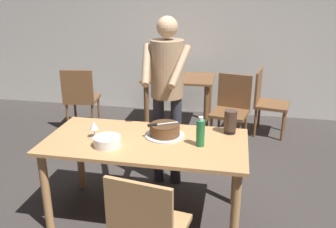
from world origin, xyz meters
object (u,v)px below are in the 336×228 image
at_px(chair_near_side, 147,228).
at_px(wine_glass_near, 94,126).
at_px(water_bottle, 200,133).
at_px(hurricane_lamp, 230,122).
at_px(main_dining_table, 146,152).
at_px(plate_stack, 107,141).
at_px(person_cutting_cake, 167,84).
at_px(background_chair_1, 267,100).
at_px(background_chair_2, 231,107).
at_px(background_table, 179,88).
at_px(cake_knife, 157,125).
at_px(cake_on_platter, 165,131).
at_px(background_chair_0, 81,96).

bearing_deg(chair_near_side, wine_glass_near, 130.34).
bearing_deg(water_bottle, hurricane_lamp, 53.64).
xyz_separation_m(main_dining_table, plate_stack, (-0.28, -0.17, 0.15)).
height_order(plate_stack, person_cutting_cake, person_cutting_cake).
height_order(wine_glass_near, background_chair_1, background_chair_1).
relative_size(wine_glass_near, background_chair_1, 0.16).
height_order(person_cutting_cake, background_chair_2, person_cutting_cake).
distance_m(main_dining_table, water_bottle, 0.52).
xyz_separation_m(chair_near_side, background_table, (-0.29, 3.07, 0.09)).
distance_m(wine_glass_near, chair_near_side, 1.07).
xyz_separation_m(plate_stack, water_bottle, (0.74, 0.15, 0.07)).
xyz_separation_m(person_cutting_cake, chair_near_side, (0.15, -1.42, -0.58)).
distance_m(cake_knife, chair_near_side, 0.96).
bearing_deg(person_cutting_cake, plate_stack, -113.09).
relative_size(plate_stack, water_bottle, 0.88).
relative_size(cake_on_platter, wine_glass_near, 2.36).
height_order(background_chair_0, background_chair_1, same).
height_order(plate_stack, water_bottle, water_bottle).
relative_size(chair_near_side, background_chair_0, 1.00).
bearing_deg(background_chair_0, background_chair_1, 7.22).
xyz_separation_m(cake_on_platter, person_cutting_cake, (-0.08, 0.51, 0.27)).
bearing_deg(hurricane_lamp, person_cutting_cake, 151.99).
bearing_deg(background_table, background_chair_2, -32.74).
height_order(main_dining_table, background_table, main_dining_table).
xyz_separation_m(wine_glass_near, background_chair_1, (1.60, 2.21, -0.36)).
distance_m(chair_near_side, background_chair_2, 2.62).
height_order(person_cutting_cake, background_table, person_cutting_cake).
bearing_deg(wine_glass_near, main_dining_table, 2.67).
xyz_separation_m(cake_knife, background_table, (-0.16, 2.19, -0.29)).
relative_size(wine_glass_near, background_chair_2, 0.16).
xyz_separation_m(chair_near_side, background_chair_1, (0.95, 2.98, 0.00)).
relative_size(water_bottle, hurricane_lamp, 1.19).
distance_m(background_chair_1, background_chair_2, 0.62).
bearing_deg(person_cutting_cake, background_chair_0, 140.46).
height_order(hurricane_lamp, background_chair_0, hurricane_lamp).
bearing_deg(hurricane_lamp, chair_near_side, -114.03).
distance_m(background_table, background_chair_1, 1.24).
relative_size(water_bottle, background_chair_2, 0.28).
bearing_deg(wine_glass_near, chair_near_side, -49.66).
height_order(background_table, background_chair_1, background_chair_1).
distance_m(background_chair_0, background_chair_1, 2.61).
bearing_deg(main_dining_table, background_chair_0, 127.57).
bearing_deg(person_cutting_cake, water_bottle, -58.23).
xyz_separation_m(hurricane_lamp, background_chair_2, (-0.01, 1.49, -0.37)).
bearing_deg(background_chair_0, hurricane_lamp, -36.45).
distance_m(hurricane_lamp, background_chair_0, 2.67).
relative_size(main_dining_table, water_bottle, 6.80).
bearing_deg(main_dining_table, background_table, 92.03).
xyz_separation_m(plate_stack, background_table, (0.19, 2.44, -0.21)).
distance_m(cake_knife, background_chair_1, 2.40).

